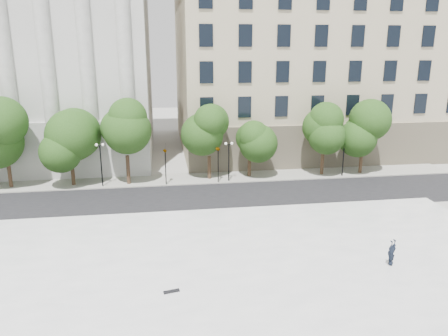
% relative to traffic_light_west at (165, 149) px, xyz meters
% --- Properties ---
extents(ground, '(160.00, 160.00, 0.00)m').
position_rel_traffic_light_west_xyz_m(ground, '(0.49, -22.30, -3.66)').
color(ground, '#B6B3AB').
rests_on(ground, ground).
extents(plaza, '(44.00, 22.00, 0.45)m').
position_rel_traffic_light_west_xyz_m(plaza, '(0.49, -19.30, -3.44)').
color(plaza, white).
rests_on(plaza, ground).
extents(street, '(60.00, 8.00, 0.02)m').
position_rel_traffic_light_west_xyz_m(street, '(0.49, -4.30, -3.65)').
color(street, black).
rests_on(street, ground).
extents(far_sidewalk, '(60.00, 4.00, 0.12)m').
position_rel_traffic_light_west_xyz_m(far_sidewalk, '(0.49, 1.70, -3.60)').
color(far_sidewalk, '#A4A297').
rests_on(far_sidewalk, ground).
extents(building_west, '(31.50, 27.65, 25.60)m').
position_rel_traffic_light_west_xyz_m(building_west, '(-16.51, 16.27, 9.22)').
color(building_west, silver).
rests_on(building_west, ground).
extents(building_east, '(36.00, 26.15, 23.00)m').
position_rel_traffic_light_west_xyz_m(building_east, '(20.49, 16.61, 7.48)').
color(building_east, tan).
rests_on(building_east, ground).
extents(traffic_light_west, '(0.71, 1.70, 4.17)m').
position_rel_traffic_light_west_xyz_m(traffic_light_west, '(0.00, 0.00, 0.00)').
color(traffic_light_west, black).
rests_on(traffic_light_west, ground).
extents(traffic_light_east, '(1.05, 1.77, 4.21)m').
position_rel_traffic_light_west_xyz_m(traffic_light_east, '(5.19, 0.00, 0.05)').
color(traffic_light_east, black).
rests_on(traffic_light_east, ground).
extents(person_lying, '(1.16, 1.74, 0.44)m').
position_rel_traffic_light_west_xyz_m(person_lying, '(13.13, -19.30, -2.99)').
color(person_lying, black).
rests_on(person_lying, plaza).
extents(skateboard, '(0.90, 0.40, 0.09)m').
position_rel_traffic_light_west_xyz_m(skateboard, '(-0.10, -20.42, -3.17)').
color(skateboard, black).
rests_on(skateboard, plaza).
extents(street_trees, '(43.87, 4.83, 7.81)m').
position_rel_traffic_light_west_xyz_m(street_trees, '(-2.78, 1.28, 1.38)').
color(street_trees, '#382619').
rests_on(street_trees, ground).
extents(lamp_posts, '(36.61, 0.28, 4.38)m').
position_rel_traffic_light_west_xyz_m(lamp_posts, '(0.25, 0.30, -0.74)').
color(lamp_posts, black).
rests_on(lamp_posts, ground).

